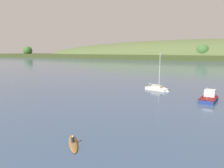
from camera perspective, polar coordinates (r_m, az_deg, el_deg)
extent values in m
cube|color=#35401E|center=(237.14, 20.89, 6.96)|extent=(582.20, 83.89, 4.94)
ellipsoid|color=#4C5B33|center=(260.36, 23.06, 6.44)|extent=(466.69, 99.87, 45.13)
sphere|color=#38602D|center=(352.31, -22.40, 8.59)|extent=(13.66, 13.66, 13.66)
sphere|color=#38602D|center=(224.11, 23.90, 8.45)|extent=(12.64, 12.64, 12.64)
cube|color=white|center=(49.96, 12.27, -1.59)|extent=(5.69, 3.14, 1.02)
cone|color=white|center=(48.60, 14.95, -1.99)|extent=(1.75, 2.05, 1.77)
cube|color=gold|center=(49.91, 12.28, -1.29)|extent=(5.69, 3.15, 0.11)
cube|color=#BCB299|center=(49.75, 12.43, -0.71)|extent=(2.67, 1.82, 0.56)
cylinder|color=silver|center=(48.97, 13.12, 3.63)|extent=(0.13, 0.13, 8.23)
cylinder|color=silver|center=(50.14, 11.60, -0.11)|extent=(2.77, 0.81, 0.10)
cube|color=navy|center=(41.86, 25.24, -4.18)|extent=(2.95, 5.84, 1.14)
cone|color=navy|center=(44.60, 25.84, -3.44)|extent=(2.34, 1.05, 2.28)
cube|color=maroon|center=(41.75, 25.29, -3.47)|extent=(3.01, 5.84, 0.08)
cube|color=silver|center=(42.84, 25.62, -2.26)|extent=(1.95, 1.89, 1.29)
cube|color=#192833|center=(43.60, 25.81, -1.83)|extent=(1.62, 0.17, 0.72)
cylinder|color=#B2B2B7|center=(39.58, 24.92, -2.41)|extent=(0.06, 0.06, 2.20)
ellipsoid|color=brown|center=(21.62, -10.81, -15.94)|extent=(3.56, 3.54, 0.30)
cylinder|color=black|center=(21.48, -10.84, -15.13)|extent=(0.45, 0.45, 0.55)
sphere|color=tan|center=(21.32, -10.87, -14.16)|extent=(0.22, 0.22, 0.22)
cylinder|color=olive|center=(21.63, -9.82, -15.14)|extent=(0.90, 0.91, 0.89)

